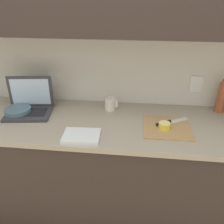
# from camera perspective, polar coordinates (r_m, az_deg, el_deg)

# --- Properties ---
(ground_plane) EXTENTS (12.00, 12.00, 0.00)m
(ground_plane) POSITION_cam_1_polar(r_m,az_deg,el_deg) (2.20, -4.13, -22.46)
(ground_plane) COLOR #847056
(ground_plane) RESTS_ON ground
(wall_back) EXTENTS (5.20, 0.38, 2.60)m
(wall_back) POSITION_cam_1_polar(r_m,az_deg,el_deg) (1.67, -4.44, 23.21)
(wall_back) COLOR silver
(wall_back) RESTS_ON ground_plane
(counter_unit) EXTENTS (2.54, 0.63, 0.88)m
(counter_unit) POSITION_cam_1_polar(r_m,az_deg,el_deg) (1.88, -5.25, -13.44)
(counter_unit) COLOR #332823
(counter_unit) RESTS_ON ground_plane
(laptop) EXTENTS (0.34, 0.28, 0.25)m
(laptop) POSITION_cam_1_polar(r_m,az_deg,el_deg) (1.81, -19.23, 1.73)
(laptop) COLOR #333338
(laptop) RESTS_ON counter_unit
(cutting_board) EXTENTS (0.30, 0.30, 0.01)m
(cutting_board) POSITION_cam_1_polar(r_m,az_deg,el_deg) (1.58, 13.04, -3.59)
(cutting_board) COLOR tan
(cutting_board) RESTS_ON counter_unit
(knife) EXTENTS (0.23, 0.16, 0.02)m
(knife) POSITION_cam_1_polar(r_m,az_deg,el_deg) (1.61, 13.11, -2.43)
(knife) COLOR silver
(knife) RESTS_ON cutting_board
(lemon_half_cut) EXTENTS (0.08, 0.08, 0.04)m
(lemon_half_cut) POSITION_cam_1_polar(r_m,az_deg,el_deg) (1.55, 12.51, -3.17)
(lemon_half_cut) COLOR yellow
(lemon_half_cut) RESTS_ON cutting_board
(bottle_green_soda) EXTENTS (0.06, 0.06, 0.30)m
(bottle_green_soda) POSITION_cam_1_polar(r_m,az_deg,el_deg) (1.85, 25.00, 3.91)
(bottle_green_soda) COLOR #A34C2D
(bottle_green_soda) RESTS_ON counter_unit
(measuring_cup) EXTENTS (0.10, 0.08, 0.09)m
(measuring_cup) POSITION_cam_1_polar(r_m,az_deg,el_deg) (1.75, -0.48, 1.92)
(measuring_cup) COLOR silver
(measuring_cup) RESTS_ON counter_unit
(bowl_white) EXTENTS (0.18, 0.18, 0.05)m
(bowl_white) POSITION_cam_1_polar(r_m,az_deg,el_deg) (1.82, -21.68, 0.15)
(bowl_white) COLOR slate
(bowl_white) RESTS_ON counter_unit
(dish_towel) EXTENTS (0.23, 0.17, 0.02)m
(dish_towel) POSITION_cam_1_polar(r_m,az_deg,el_deg) (1.44, -7.33, -5.74)
(dish_towel) COLOR white
(dish_towel) RESTS_ON counter_unit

